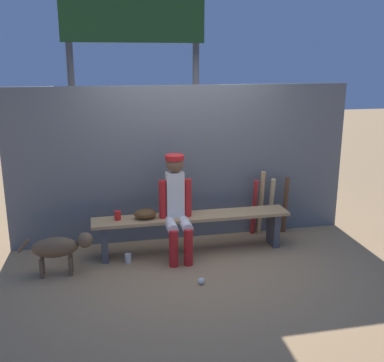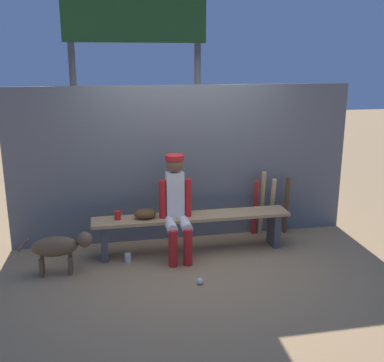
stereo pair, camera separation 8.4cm
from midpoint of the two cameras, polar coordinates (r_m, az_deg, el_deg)
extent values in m
plane|color=#9E7A51|center=(6.02, 0.40, -8.73)|extent=(30.00, 30.00, 0.00)
cube|color=#595E63|center=(6.17, -0.55, 2.12)|extent=(4.61, 0.03, 2.09)
cube|color=tan|center=(5.85, 0.41, -4.45)|extent=(2.52, 0.36, 0.04)
cube|color=#4C4C51|center=(5.83, -10.44, -7.40)|extent=(0.08, 0.29, 0.46)
cube|color=#4C4C51|center=(6.24, 10.50, -5.86)|extent=(0.08, 0.29, 0.46)
cube|color=silver|center=(5.71, -1.71, -1.69)|extent=(0.22, 0.13, 0.57)
sphere|color=brown|center=(5.61, -1.74, 2.20)|extent=(0.22, 0.22, 0.22)
cylinder|color=red|center=(5.59, -1.75, 2.96)|extent=(0.23, 0.23, 0.06)
cylinder|color=silver|center=(5.63, -2.27, -5.48)|extent=(0.13, 0.38, 0.13)
cylinder|color=red|center=(5.54, -1.93, -8.37)|extent=(0.11, 0.11, 0.46)
cylinder|color=red|center=(5.69, -3.27, -2.32)|extent=(0.09, 0.09, 0.49)
cylinder|color=silver|center=(5.65, -0.46, -5.36)|extent=(0.13, 0.38, 0.13)
cylinder|color=red|center=(5.57, -0.08, -8.23)|extent=(0.11, 0.11, 0.46)
cylinder|color=red|center=(5.74, -0.10, -2.14)|extent=(0.09, 0.09, 0.49)
ellipsoid|color=#593819|center=(5.74, -5.42, -4.07)|extent=(0.28, 0.20, 0.12)
cylinder|color=#B22323|center=(6.46, 8.21, -3.30)|extent=(0.09, 0.21, 0.82)
cylinder|color=tan|center=(6.50, 9.03, -2.73)|extent=(0.07, 0.17, 0.93)
cylinder|color=tan|center=(6.58, 10.25, -3.04)|extent=(0.10, 0.26, 0.82)
cylinder|color=brown|center=(6.63, 12.00, -3.01)|extent=(0.07, 0.12, 0.82)
sphere|color=white|center=(5.20, 1.48, -12.32)|extent=(0.07, 0.07, 0.07)
cylinder|color=silver|center=(5.76, -7.57, -9.41)|extent=(0.08, 0.08, 0.11)
cylinder|color=red|center=(5.74, -8.81, -4.22)|extent=(0.08, 0.08, 0.11)
cylinder|color=#3F3F42|center=(7.13, -13.82, 5.70)|extent=(0.10, 0.10, 2.64)
cylinder|color=#3F3F42|center=(7.29, 1.00, 6.32)|extent=(0.10, 0.10, 2.64)
cube|color=#1E471E|center=(7.09, -6.75, 19.78)|extent=(2.10, 0.08, 0.76)
ellipsoid|color=brown|center=(5.52, -16.28, -7.82)|extent=(0.52, 0.20, 0.24)
sphere|color=brown|center=(5.47, -12.76, -7.10)|extent=(0.18, 0.18, 0.18)
cylinder|color=brown|center=(5.54, -19.85, -7.46)|extent=(0.15, 0.04, 0.16)
cylinder|color=brown|center=(5.65, -14.43, -9.68)|extent=(0.05, 0.05, 0.22)
cylinder|color=brown|center=(5.54, -14.49, -10.19)|extent=(0.05, 0.05, 0.22)
cylinder|color=brown|center=(5.68, -17.69, -9.79)|extent=(0.05, 0.05, 0.22)
cylinder|color=brown|center=(5.57, -17.82, -10.30)|extent=(0.05, 0.05, 0.22)
camera|label=1|loc=(0.04, -89.58, 0.11)|focal=42.90mm
camera|label=2|loc=(0.04, 90.42, -0.11)|focal=42.90mm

